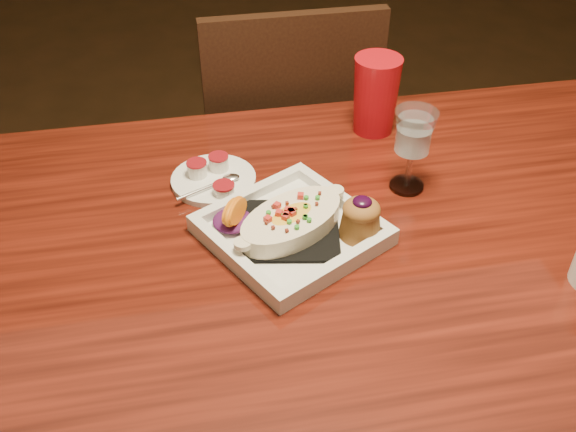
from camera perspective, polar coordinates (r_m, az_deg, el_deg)
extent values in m
cube|color=maroon|center=(1.05, 5.94, -3.18)|extent=(1.50, 0.90, 0.04)
cylinder|color=black|center=(1.60, -22.90, -7.10)|extent=(0.07, 0.07, 0.71)
cylinder|color=black|center=(1.80, 22.82, -1.29)|extent=(0.07, 0.07, 0.71)
cube|color=black|center=(1.76, -0.71, 5.19)|extent=(0.42, 0.42, 0.04)
cylinder|color=black|center=(2.06, 3.17, 3.07)|extent=(0.04, 0.04, 0.45)
cylinder|color=black|center=(2.01, -6.29, 2.00)|extent=(0.04, 0.04, 0.45)
cylinder|color=black|center=(1.80, 5.64, -3.21)|extent=(0.04, 0.04, 0.45)
cylinder|color=black|center=(1.75, -5.16, -4.60)|extent=(0.04, 0.04, 0.45)
cube|color=black|center=(1.47, 0.53, 9.20)|extent=(0.40, 0.03, 0.46)
cube|color=white|center=(1.04, 0.31, -1.63)|extent=(0.33, 0.33, 0.01)
cube|color=black|center=(1.03, 0.31, -1.25)|extent=(0.18, 0.18, 0.01)
ellipsoid|color=yellow|center=(1.02, 0.31, -0.39)|extent=(0.18, 0.16, 0.03)
ellipsoid|color=#531351|center=(1.04, -4.96, -0.41)|extent=(0.07, 0.07, 0.02)
cone|color=#955626|center=(1.02, 6.46, -0.52)|extent=(0.07, 0.07, 0.05)
ellipsoid|color=#955626|center=(1.00, 6.56, 0.58)|extent=(0.06, 0.06, 0.03)
ellipsoid|color=black|center=(0.99, 6.62, 1.25)|extent=(0.03, 0.03, 0.01)
cylinder|color=silver|center=(1.16, 10.48, 2.69)|extent=(0.06, 0.06, 0.01)
cylinder|color=silver|center=(1.14, 10.69, 4.13)|extent=(0.01, 0.01, 0.07)
cone|color=silver|center=(1.10, 11.14, 7.29)|extent=(0.07, 0.07, 0.08)
cylinder|color=white|center=(1.16, -6.63, 3.23)|extent=(0.15, 0.15, 0.01)
cylinder|color=white|center=(1.16, -8.08, 4.12)|extent=(0.03, 0.03, 0.03)
cylinder|color=maroon|center=(1.15, -8.15, 4.69)|extent=(0.04, 0.04, 0.00)
cylinder|color=white|center=(1.17, -6.17, 4.70)|extent=(0.03, 0.03, 0.03)
cylinder|color=maroon|center=(1.17, -6.22, 5.28)|extent=(0.04, 0.04, 0.00)
cylinder|color=white|center=(1.12, -5.70, 2.13)|extent=(0.04, 0.04, 0.03)
cylinder|color=maroon|center=(1.11, -5.75, 2.74)|extent=(0.04, 0.04, 0.00)
cone|color=red|center=(1.28, 7.79, 10.60)|extent=(0.09, 0.09, 0.15)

